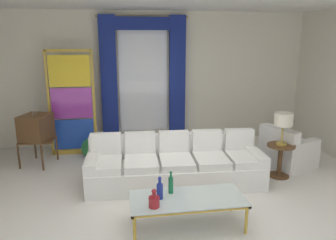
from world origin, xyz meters
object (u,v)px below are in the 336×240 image
(coffee_table, at_px, (187,200))
(round_side_table, at_px, (280,158))
(bottle_crystal_tall, at_px, (154,201))
(armchair_white, at_px, (286,152))
(vintage_tv, at_px, (36,128))
(table_lamp_brass, at_px, (283,121))
(stained_glass_divider, at_px, (72,105))
(couch_white_long, at_px, (175,165))
(bottle_amber_squat, at_px, (160,190))
(peacock_figurine, at_px, (92,149))
(bottle_blue_decanter, at_px, (171,184))

(coffee_table, bearing_deg, round_side_table, 33.28)
(bottle_crystal_tall, height_order, armchair_white, armchair_white)
(vintage_tv, height_order, table_lamp_brass, vintage_tv)
(bottle_crystal_tall, xyz_separation_m, stained_glass_divider, (-1.34, 3.23, 0.57))
(coffee_table, height_order, table_lamp_brass, table_lamp_brass)
(armchair_white, relative_size, stained_glass_divider, 0.48)
(couch_white_long, relative_size, bottle_amber_squat, 9.71)
(bottle_amber_squat, distance_m, round_side_table, 2.64)
(coffee_table, relative_size, bottle_crystal_tall, 6.19)
(table_lamp_brass, bearing_deg, bottle_crystal_tall, -148.87)
(bottle_amber_squat, distance_m, peacock_figurine, 2.85)
(stained_glass_divider, xyz_separation_m, round_side_table, (3.75, -1.78, -0.70))
(stained_glass_divider, bearing_deg, vintage_tv, -141.76)
(vintage_tv, distance_m, table_lamp_brass, 4.57)
(bottle_crystal_tall, distance_m, stained_glass_divider, 3.54)
(bottle_blue_decanter, relative_size, round_side_table, 0.53)
(stained_glass_divider, bearing_deg, coffee_table, -59.78)
(armchair_white, height_order, round_side_table, armchair_white)
(vintage_tv, distance_m, armchair_white, 4.84)
(bottle_crystal_tall, bearing_deg, peacock_figurine, 108.62)
(vintage_tv, relative_size, armchair_white, 1.27)
(bottle_amber_squat, xyz_separation_m, armchair_white, (2.68, 1.69, -0.24))
(bottle_blue_decanter, bearing_deg, table_lamp_brass, 27.63)
(bottle_crystal_tall, distance_m, armchair_white, 3.36)
(bottle_blue_decanter, height_order, peacock_figurine, bottle_blue_decanter)
(couch_white_long, distance_m, bottle_amber_squat, 1.41)
(coffee_table, relative_size, bottle_blue_decanter, 4.73)
(bottle_blue_decanter, height_order, round_side_table, bottle_blue_decanter)
(armchair_white, bearing_deg, stained_glass_divider, 161.90)
(bottle_blue_decanter, height_order, bottle_crystal_tall, bottle_blue_decanter)
(couch_white_long, height_order, armchair_white, couch_white_long)
(couch_white_long, distance_m, armchair_white, 2.28)
(coffee_table, distance_m, peacock_figurine, 3.02)
(armchair_white, bearing_deg, couch_white_long, -170.59)
(bottle_crystal_tall, xyz_separation_m, table_lamp_brass, (2.41, 1.46, 0.54))
(bottle_crystal_tall, distance_m, vintage_tv, 3.38)
(bottle_amber_squat, bearing_deg, coffee_table, -4.68)
(table_lamp_brass, bearing_deg, bottle_amber_squat, -151.47)
(bottle_crystal_tall, height_order, vintage_tv, vintage_tv)
(stained_glass_divider, height_order, table_lamp_brass, stained_glass_divider)
(coffee_table, bearing_deg, armchair_white, 36.53)
(vintage_tv, distance_m, stained_glass_divider, 0.87)
(stained_glass_divider, bearing_deg, round_side_table, -25.39)
(couch_white_long, xyz_separation_m, table_lamp_brass, (1.88, -0.06, 0.72))
(coffee_table, relative_size, bottle_amber_squat, 4.86)
(coffee_table, distance_m, round_side_table, 2.35)
(stained_glass_divider, bearing_deg, bottle_amber_squat, -64.76)
(couch_white_long, xyz_separation_m, stained_glass_divider, (-1.87, 1.72, 0.75))
(vintage_tv, relative_size, table_lamp_brass, 2.36)
(round_side_table, bearing_deg, coffee_table, -146.72)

